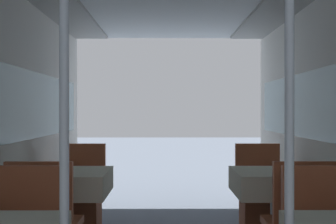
% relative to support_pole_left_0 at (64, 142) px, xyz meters
% --- Properties ---
extents(support_pole_left_0, '(0.04, 0.04, 2.20)m').
position_rel_support_pole_left_0_xyz_m(support_pole_left_0, '(0.00, 0.00, 0.00)').
color(support_pole_left_0, silver).
rests_on(support_pole_left_0, ground_plane).
extents(dining_table_left_1, '(0.70, 0.70, 0.74)m').
position_rel_support_pole_left_0_xyz_m(dining_table_left_1, '(-0.39, 1.85, -0.48)').
color(dining_table_left_1, '#4C4C51').
rests_on(dining_table_left_1, ground_plane).
extents(chair_left_far_1, '(0.44, 0.44, 0.91)m').
position_rel_support_pole_left_0_xyz_m(chair_left_far_1, '(-0.39, 2.48, -0.81)').
color(chair_left_far_1, brown).
rests_on(chair_left_far_1, ground_plane).
extents(support_pole_right_0, '(0.04, 0.04, 2.20)m').
position_rel_support_pole_left_0_xyz_m(support_pole_right_0, '(0.95, 0.00, 0.00)').
color(support_pole_right_0, silver).
rests_on(support_pole_right_0, ground_plane).
extents(dining_table_right_1, '(0.70, 0.70, 0.74)m').
position_rel_support_pole_left_0_xyz_m(dining_table_right_1, '(1.33, 1.85, -0.48)').
color(dining_table_right_1, '#4C4C51').
rests_on(dining_table_right_1, ground_plane).
extents(chair_right_far_1, '(0.44, 0.44, 0.91)m').
position_rel_support_pole_left_0_xyz_m(chair_right_far_1, '(1.33, 2.48, -0.81)').
color(chair_right_far_1, brown).
rests_on(chair_right_far_1, ground_plane).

